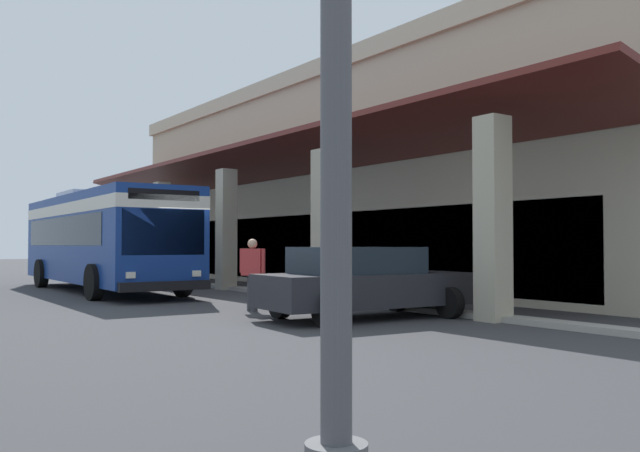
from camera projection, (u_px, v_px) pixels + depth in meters
name	position (u px, v px, depth m)	size (l,w,h in m)	color
ground	(399.00, 288.00, 23.41)	(120.00, 120.00, 0.00)	#38383A
curb_strip	(230.00, 288.00, 22.70)	(34.40, 0.50, 0.12)	#9E998E
plaza_building	(434.00, 186.00, 28.36)	(28.97, 17.24, 8.01)	#B2A88E
transit_bus	(103.00, 235.00, 22.00)	(11.26, 2.99, 3.34)	navy
parked_sedan_charcoal	(363.00, 282.00, 13.74)	(2.66, 4.52, 1.47)	#232328
pedestrian	(252.00, 271.00, 15.27)	(0.61, 0.47, 1.65)	#38383D
potted_palm	(158.00, 260.00, 30.67)	(1.81, 1.65, 3.29)	#4C4742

